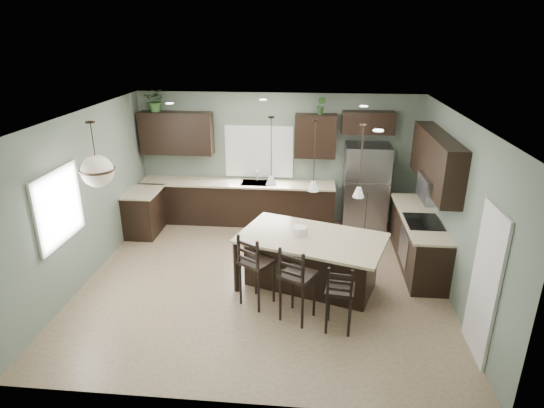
% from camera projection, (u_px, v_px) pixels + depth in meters
% --- Properties ---
extents(ground, '(6.00, 6.00, 0.00)m').
position_uv_depth(ground, '(264.00, 280.00, 7.78)').
color(ground, '#9E8466').
rests_on(ground, ground).
extents(pantry_door, '(0.04, 0.82, 2.04)m').
position_uv_depth(pantry_door, '(485.00, 284.00, 5.71)').
color(pantry_door, white).
rests_on(pantry_door, ground).
extents(window_back, '(1.35, 0.02, 1.00)m').
position_uv_depth(window_back, '(259.00, 152.00, 9.79)').
color(window_back, white).
rests_on(window_back, room_shell).
extents(window_left, '(0.02, 1.10, 1.00)m').
position_uv_depth(window_left, '(58.00, 207.00, 6.74)').
color(window_left, white).
rests_on(window_left, room_shell).
extents(left_return_cabs, '(0.60, 0.90, 0.90)m').
position_uv_depth(left_return_cabs, '(144.00, 213.00, 9.43)').
color(left_return_cabs, black).
rests_on(left_return_cabs, ground).
extents(left_return_countertop, '(0.66, 0.96, 0.04)m').
position_uv_depth(left_return_countertop, '(143.00, 192.00, 9.26)').
color(left_return_countertop, beige).
rests_on(left_return_countertop, left_return_cabs).
extents(back_lower_cabs, '(4.20, 0.60, 0.90)m').
position_uv_depth(back_lower_cabs, '(238.00, 203.00, 9.96)').
color(back_lower_cabs, black).
rests_on(back_lower_cabs, ground).
extents(back_countertop, '(4.20, 0.66, 0.04)m').
position_uv_depth(back_countertop, '(237.00, 183.00, 9.78)').
color(back_countertop, beige).
rests_on(back_countertop, back_lower_cabs).
extents(sink_inset, '(0.70, 0.45, 0.01)m').
position_uv_depth(sink_inset, '(258.00, 183.00, 9.73)').
color(sink_inset, gray).
rests_on(sink_inset, back_countertop).
extents(faucet, '(0.02, 0.02, 0.28)m').
position_uv_depth(faucet, '(257.00, 177.00, 9.65)').
color(faucet, silver).
rests_on(faucet, back_countertop).
extents(back_upper_left, '(1.55, 0.34, 0.90)m').
position_uv_depth(back_upper_left, '(177.00, 133.00, 9.66)').
color(back_upper_left, black).
rests_on(back_upper_left, room_shell).
extents(back_upper_right, '(0.85, 0.34, 0.90)m').
position_uv_depth(back_upper_right, '(316.00, 136.00, 9.40)').
color(back_upper_right, black).
rests_on(back_upper_right, room_shell).
extents(fridge_header, '(1.05, 0.34, 0.45)m').
position_uv_depth(fridge_header, '(368.00, 122.00, 9.20)').
color(fridge_header, black).
rests_on(fridge_header, room_shell).
extents(right_lower_cabs, '(0.60, 2.35, 0.90)m').
position_uv_depth(right_lower_cabs, '(418.00, 241.00, 8.19)').
color(right_lower_cabs, black).
rests_on(right_lower_cabs, ground).
extents(right_countertop, '(0.66, 2.35, 0.04)m').
position_uv_depth(right_countertop, '(420.00, 217.00, 8.02)').
color(right_countertop, beige).
rests_on(right_countertop, right_lower_cabs).
extents(cooktop, '(0.58, 0.75, 0.02)m').
position_uv_depth(cooktop, '(423.00, 222.00, 7.76)').
color(cooktop, black).
rests_on(cooktop, right_countertop).
extents(wall_oven_front, '(0.01, 0.72, 0.60)m').
position_uv_depth(wall_oven_front, '(403.00, 247.00, 7.96)').
color(wall_oven_front, gray).
rests_on(wall_oven_front, right_lower_cabs).
extents(right_upper_cabs, '(0.34, 2.35, 0.90)m').
position_uv_depth(right_upper_cabs, '(436.00, 161.00, 7.64)').
color(right_upper_cabs, black).
rests_on(right_upper_cabs, room_shell).
extents(microwave, '(0.40, 0.75, 0.40)m').
position_uv_depth(microwave, '(434.00, 188.00, 7.53)').
color(microwave, gray).
rests_on(microwave, right_upper_cabs).
extents(refrigerator, '(0.90, 0.74, 1.85)m').
position_uv_depth(refrigerator, '(365.00, 189.00, 9.42)').
color(refrigerator, gray).
rests_on(refrigerator, ground).
extents(kitchen_island, '(2.57, 1.94, 0.92)m').
position_uv_depth(kitchen_island, '(311.00, 263.00, 7.40)').
color(kitchen_island, black).
rests_on(kitchen_island, ground).
extents(serving_dish, '(0.24, 0.24, 0.14)m').
position_uv_depth(serving_dish, '(300.00, 231.00, 7.28)').
color(serving_dish, white).
rests_on(serving_dish, kitchen_island).
extents(bar_stool_left, '(0.62, 0.62, 1.20)m').
position_uv_depth(bar_stool_left, '(257.00, 269.00, 6.92)').
color(bar_stool_left, black).
rests_on(bar_stool_left, ground).
extents(bar_stool_center, '(0.60, 0.60, 1.20)m').
position_uv_depth(bar_stool_center, '(298.00, 283.00, 6.55)').
color(bar_stool_center, black).
rests_on(bar_stool_center, ground).
extents(bar_stool_right, '(0.44, 0.44, 1.06)m').
position_uv_depth(bar_stool_right, '(340.00, 296.00, 6.34)').
color(bar_stool_right, black).
rests_on(bar_stool_right, ground).
extents(pendant_left, '(0.17, 0.17, 1.10)m').
position_uv_depth(pendant_left, '(271.00, 152.00, 7.01)').
color(pendant_left, white).
rests_on(pendant_left, room_shell).
extents(pendant_center, '(0.17, 0.17, 1.10)m').
position_uv_depth(pendant_center, '(314.00, 156.00, 6.75)').
color(pendant_center, silver).
rests_on(pendant_center, room_shell).
extents(pendant_right, '(0.17, 0.17, 1.10)m').
position_uv_depth(pendant_right, '(361.00, 161.00, 6.49)').
color(pendant_right, silver).
rests_on(pendant_right, room_shell).
extents(chandelier, '(0.52, 0.52, 0.99)m').
position_uv_depth(chandelier, '(95.00, 154.00, 6.63)').
color(chandelier, '#F0E4C5').
rests_on(chandelier, room_shell).
extents(plant_back_left, '(0.44, 0.38, 0.48)m').
position_uv_depth(plant_back_left, '(156.00, 100.00, 9.42)').
color(plant_back_left, '#2C5424').
rests_on(plant_back_left, back_upper_left).
extents(plant_back_right, '(0.24, 0.23, 0.36)m').
position_uv_depth(plant_back_right, '(321.00, 106.00, 9.14)').
color(plant_back_right, '#2E5625').
rests_on(plant_back_right, back_upper_right).
extents(room_shell, '(6.00, 6.00, 6.00)m').
position_uv_depth(room_shell, '(263.00, 186.00, 7.16)').
color(room_shell, slate).
rests_on(room_shell, ground).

